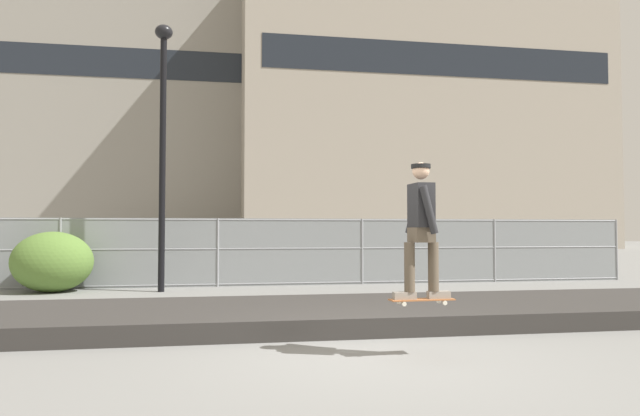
# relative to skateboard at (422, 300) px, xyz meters

# --- Properties ---
(ground_plane) EXTENTS (120.00, 120.00, 0.00)m
(ground_plane) POSITION_rel_skateboard_xyz_m (-0.52, 0.15, -0.68)
(ground_plane) COLOR slate
(gravel_berm) EXTENTS (15.65, 3.04, 0.29)m
(gravel_berm) POSITION_rel_skateboard_xyz_m (-0.52, 2.65, -0.54)
(gravel_berm) COLOR #33302D
(gravel_berm) RESTS_ON ground_plane
(skateboard) EXTENTS (0.81, 0.23, 0.07)m
(skateboard) POSITION_rel_skateboard_xyz_m (0.00, 0.00, 0.00)
(skateboard) COLOR #9E5B33
(skater) EXTENTS (0.72, 0.59, 1.67)m
(skater) POSITION_rel_skateboard_xyz_m (0.00, 0.00, 0.95)
(skater) COLOR gray
(skater) RESTS_ON skateboard
(chain_fence) EXTENTS (20.19, 0.06, 1.85)m
(chain_fence) POSITION_rel_skateboard_xyz_m (-0.52, 8.95, 0.25)
(chain_fence) COLOR gray
(chain_fence) RESTS_ON ground_plane
(street_lamp) EXTENTS (0.44, 0.44, 6.70)m
(street_lamp) POSITION_rel_skateboard_xyz_m (-3.90, 7.89, 3.50)
(street_lamp) COLOR black
(street_lamp) RESTS_ON ground_plane
(parked_car_near) EXTENTS (4.42, 1.99, 1.66)m
(parked_car_near) POSITION_rel_skateboard_xyz_m (-2.65, 12.22, 0.16)
(parked_car_near) COLOR maroon
(parked_car_near) RESTS_ON ground_plane
(parked_car_mid) EXTENTS (4.48, 2.11, 1.66)m
(parked_car_mid) POSITION_rel_skateboard_xyz_m (3.13, 12.49, 0.16)
(parked_car_mid) COLOR #474C54
(parked_car_mid) RESTS_ON ground_plane
(library_building) EXTENTS (30.74, 13.01, 24.52)m
(library_building) POSITION_rel_skateboard_xyz_m (-11.73, 47.49, 11.58)
(library_building) COLOR gray
(library_building) RESTS_ON ground_plane
(office_block) EXTENTS (30.10, 10.87, 23.34)m
(office_block) POSITION_rel_skateboard_xyz_m (14.11, 38.91, 10.99)
(office_block) COLOR #9E9384
(office_block) RESTS_ON ground_plane
(shrub_left) EXTENTS (1.93, 1.58, 1.49)m
(shrub_left) POSITION_rel_skateboard_xyz_m (-6.54, 8.24, 0.06)
(shrub_left) COLOR #567A33
(shrub_left) RESTS_ON ground_plane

